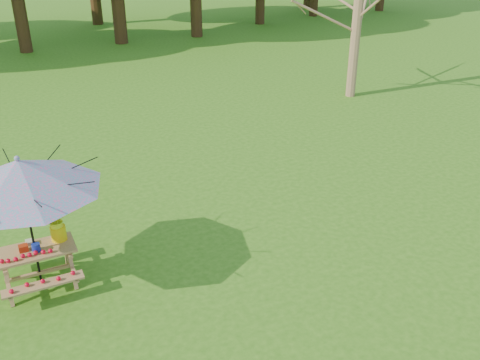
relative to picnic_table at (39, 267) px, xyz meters
name	(u,v)px	position (x,y,z in m)	size (l,w,h in m)	color
picnic_table	(39,267)	(0.00, 0.00, 0.00)	(1.20, 1.32, 0.67)	#9F7648
patio_umbrella	(20,176)	(0.00, 0.00, 1.62)	(2.64, 2.64, 2.27)	black
produce_bins	(30,246)	(-0.06, 0.03, 0.40)	(0.31, 0.38, 0.13)	#AE2A0D
tomatoes_row	(26,256)	(-0.15, -0.18, 0.38)	(0.77, 0.13, 0.07)	red
flower_bucket	(57,224)	(0.40, 0.13, 0.64)	(0.40, 0.37, 0.55)	yellow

